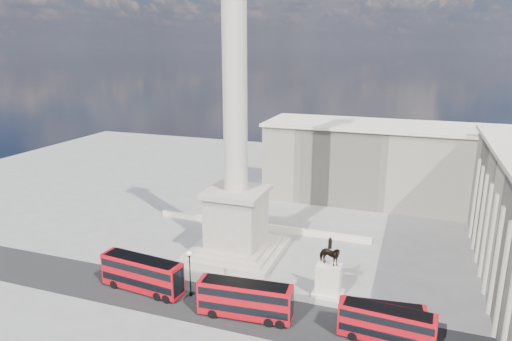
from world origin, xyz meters
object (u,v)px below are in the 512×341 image
Objects in this scene: red_bus_a at (143,274)px; equestrian_statue at (329,275)px; victorian_lamp at (190,270)px; pedestrian_crossing at (318,285)px; pedestrian_standing at (355,310)px; red_bus_b at (246,299)px; pedestrian_walking at (366,304)px; red_bus_c at (387,325)px; nelsons_column at (236,176)px; red_bus_d at (382,319)px.

red_bus_a is 1.46× the size of equestrian_statue.
victorian_lamp reaches higher than pedestrian_crossing.
red_bus_b is at bearing 14.84° from pedestrian_standing.
equestrian_statue is 6.02m from pedestrian_walking.
red_bus_a is 23.73m from pedestrian_crossing.
red_bus_c is 25.32m from victorian_lamp.
pedestrian_standing is (21.25, 2.45, -2.91)m from victorian_lamp.
nelsons_column is 26.43m from pedestrian_walking.
pedestrian_crossing is (6.92, 9.22, -1.62)m from red_bus_b.
nelsons_column reaches higher than pedestrian_standing.
red_bus_b is at bearing -64.52° from nelsons_column.
pedestrian_standing reaches higher than pedestrian_crossing.
nelsons_column reaches higher than pedestrian_walking.
pedestrian_walking is (29.10, 5.29, -1.72)m from red_bus_a.
red_bus_b is 1.11× the size of red_bus_c.
nelsons_column is 4.71× the size of red_bus_c.
red_bus_d reaches higher than pedestrian_crossing.
red_bus_a reaches higher than pedestrian_walking.
equestrian_statue reaches higher than red_bus_d.
equestrian_statue reaches higher than red_bus_b.
red_bus_a reaches higher than pedestrian_standing.
red_bus_c is at bearing -71.32° from red_bus_d.
nelsons_column is 20.48m from equestrian_statue.
red_bus_d is 1.19× the size of equestrian_statue.
pedestrian_crossing is at bearing 161.27° from pedestrian_walking.
pedestrian_crossing is at bearing 48.39° from red_bus_b.
pedestrian_standing is 7.25m from pedestrian_crossing.
pedestrian_standing is at bearing -43.87° from equestrian_statue.
victorian_lamp is at bearing 71.33° from pedestrian_crossing.
pedestrian_standing is at bearing -171.77° from pedestrian_crossing.
red_bus_b reaches higher than red_bus_c.
pedestrian_standing is at bearing 15.66° from red_bus_b.
nelsons_column is at bearing 110.75° from red_bus_b.
equestrian_statue is 5.09× the size of pedestrian_walking.
red_bus_b is at bearing -174.25° from red_bus_c.
red_bus_b is 1.19× the size of red_bus_d.
equestrian_statue is at bearing 20.39° from victorian_lamp.
equestrian_statue is (17.16, 6.38, -0.90)m from victorian_lamp.
pedestrian_crossing is (-5.64, 4.56, -0.04)m from pedestrian_standing.
equestrian_statue is 4.94× the size of pedestrian_crossing.
equestrian_statue reaches higher than pedestrian_crossing.
nelsons_column is at bearing 158.61° from pedestrian_walking.
red_bus_c is 1.65× the size of victorian_lamp.
red_bus_c reaches higher than pedestrian_walking.
nelsons_column is 6.00× the size of equestrian_statue.
nelsons_column reaches higher than red_bus_a.
nelsons_column is 26.22m from pedestrian_standing.
nelsons_column is 16.70m from victorian_lamp.
nelsons_column is 20.20m from pedestrian_crossing.
red_bus_d is at bearing -41.70° from equestrian_statue.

